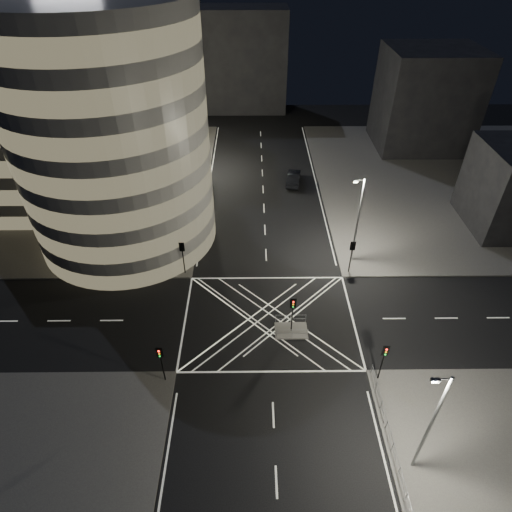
{
  "coord_description": "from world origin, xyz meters",
  "views": [
    {
      "loc": [
        -1.51,
        -28.25,
        30.0
      ],
      "look_at": [
        -1.18,
        5.99,
        3.0
      ],
      "focal_mm": 30.0,
      "sensor_mm": 36.0,
      "label": 1
    }
  ],
  "objects_px": {
    "central_island": "(291,331)",
    "traffic_signal_fl": "(182,252)",
    "street_lamp_right_near": "(431,423)",
    "street_lamp_right_far": "(358,218)",
    "street_lamp_left_far": "(197,138)",
    "traffic_signal_fr": "(352,251)",
    "traffic_signal_island": "(293,309)",
    "sedan": "(293,178)",
    "traffic_signal_nr": "(384,356)",
    "traffic_signal_nl": "(161,358)",
    "street_lamp_left_near": "(180,204)"
  },
  "relations": [
    {
      "from": "central_island",
      "to": "street_lamp_right_far",
      "type": "relative_size",
      "value": 0.3
    },
    {
      "from": "traffic_signal_fl",
      "to": "street_lamp_left_near",
      "type": "bearing_deg",
      "value": 96.97
    },
    {
      "from": "traffic_signal_island",
      "to": "street_lamp_left_far",
      "type": "height_order",
      "value": "street_lamp_left_far"
    },
    {
      "from": "central_island",
      "to": "traffic_signal_fr",
      "type": "xyz_separation_m",
      "value": [
        6.8,
        8.3,
        2.84
      ]
    },
    {
      "from": "traffic_signal_nl",
      "to": "street_lamp_right_far",
      "type": "distance_m",
      "value": 24.27
    },
    {
      "from": "street_lamp_right_far",
      "to": "traffic_signal_fr",
      "type": "bearing_deg",
      "value": -106.11
    },
    {
      "from": "street_lamp_right_far",
      "to": "traffic_signal_nr",
      "type": "bearing_deg",
      "value": -92.3
    },
    {
      "from": "central_island",
      "to": "traffic_signal_fl",
      "type": "bearing_deg",
      "value": 142.46
    },
    {
      "from": "street_lamp_left_far",
      "to": "traffic_signal_island",
      "type": "bearing_deg",
      "value": -70.05
    },
    {
      "from": "street_lamp_right_far",
      "to": "sedan",
      "type": "height_order",
      "value": "street_lamp_right_far"
    },
    {
      "from": "traffic_signal_fl",
      "to": "street_lamp_right_far",
      "type": "distance_m",
      "value": 18.55
    },
    {
      "from": "traffic_signal_fl",
      "to": "street_lamp_left_near",
      "type": "height_order",
      "value": "street_lamp_left_near"
    },
    {
      "from": "street_lamp_left_far",
      "to": "traffic_signal_fl",
      "type": "bearing_deg",
      "value": -88.43
    },
    {
      "from": "traffic_signal_fr",
      "to": "street_lamp_left_near",
      "type": "xyz_separation_m",
      "value": [
        -18.24,
        5.2,
        2.63
      ]
    },
    {
      "from": "traffic_signal_fr",
      "to": "street_lamp_left_far",
      "type": "height_order",
      "value": "street_lamp_left_far"
    },
    {
      "from": "central_island",
      "to": "traffic_signal_fl",
      "type": "distance_m",
      "value": 13.91
    },
    {
      "from": "traffic_signal_fr",
      "to": "street_lamp_left_near",
      "type": "relative_size",
      "value": 0.4
    },
    {
      "from": "traffic_signal_nl",
      "to": "street_lamp_right_near",
      "type": "height_order",
      "value": "street_lamp_right_near"
    },
    {
      "from": "street_lamp_left_near",
      "to": "sedan",
      "type": "height_order",
      "value": "street_lamp_left_near"
    },
    {
      "from": "traffic_signal_fl",
      "to": "traffic_signal_nr",
      "type": "xyz_separation_m",
      "value": [
        17.6,
        -13.6,
        0.0
      ]
    },
    {
      "from": "street_lamp_left_far",
      "to": "street_lamp_right_near",
      "type": "relative_size",
      "value": 1.0
    },
    {
      "from": "street_lamp_right_near",
      "to": "traffic_signal_nl",
      "type": "bearing_deg",
      "value": 158.45
    },
    {
      "from": "street_lamp_right_near",
      "to": "street_lamp_right_far",
      "type": "bearing_deg",
      "value": 90.0
    },
    {
      "from": "sedan",
      "to": "street_lamp_left_near",
      "type": "bearing_deg",
      "value": 55.72
    },
    {
      "from": "central_island",
      "to": "street_lamp_right_far",
      "type": "distance_m",
      "value": 13.98
    },
    {
      "from": "street_lamp_right_far",
      "to": "street_lamp_right_near",
      "type": "relative_size",
      "value": 1.0
    },
    {
      "from": "street_lamp_right_near",
      "to": "street_lamp_left_far",
      "type": "bearing_deg",
      "value": 113.21
    },
    {
      "from": "traffic_signal_nl",
      "to": "traffic_signal_fr",
      "type": "height_order",
      "value": "same"
    },
    {
      "from": "street_lamp_left_far",
      "to": "street_lamp_right_far",
      "type": "bearing_deg",
      "value": -48.06
    },
    {
      "from": "traffic_signal_nr",
      "to": "central_island",
      "type": "bearing_deg",
      "value": 142.07
    },
    {
      "from": "traffic_signal_nr",
      "to": "street_lamp_right_far",
      "type": "bearing_deg",
      "value": 87.7
    },
    {
      "from": "central_island",
      "to": "sedan",
      "type": "bearing_deg",
      "value": 85.15
    },
    {
      "from": "central_island",
      "to": "street_lamp_right_near",
      "type": "height_order",
      "value": "street_lamp_right_near"
    },
    {
      "from": "traffic_signal_fl",
      "to": "traffic_signal_nr",
      "type": "bearing_deg",
      "value": -37.69
    },
    {
      "from": "traffic_signal_fr",
      "to": "street_lamp_right_far",
      "type": "distance_m",
      "value": 3.48
    },
    {
      "from": "central_island",
      "to": "street_lamp_left_far",
      "type": "xyz_separation_m",
      "value": [
        -11.44,
        31.5,
        5.47
      ]
    },
    {
      "from": "traffic_signal_nr",
      "to": "traffic_signal_nl",
      "type": "bearing_deg",
      "value": 180.0
    },
    {
      "from": "traffic_signal_island",
      "to": "street_lamp_right_far",
      "type": "xyz_separation_m",
      "value": [
        7.44,
        10.5,
        2.63
      ]
    },
    {
      "from": "central_island",
      "to": "traffic_signal_island",
      "type": "bearing_deg",
      "value": 0.0
    },
    {
      "from": "traffic_signal_fr",
      "to": "street_lamp_right_near",
      "type": "relative_size",
      "value": 0.4
    },
    {
      "from": "street_lamp_left_near",
      "to": "street_lamp_right_near",
      "type": "xyz_separation_m",
      "value": [
        18.87,
        -26.0,
        0.0
      ]
    },
    {
      "from": "traffic_signal_fl",
      "to": "traffic_signal_nr",
      "type": "relative_size",
      "value": 1.0
    },
    {
      "from": "sedan",
      "to": "street_lamp_left_far",
      "type": "bearing_deg",
      "value": -4.21
    },
    {
      "from": "traffic_signal_island",
      "to": "traffic_signal_nr",
      "type": "bearing_deg",
      "value": -37.93
    },
    {
      "from": "traffic_signal_nr",
      "to": "street_lamp_right_far",
      "type": "relative_size",
      "value": 0.4
    },
    {
      "from": "central_island",
      "to": "traffic_signal_fr",
      "type": "bearing_deg",
      "value": 50.67
    },
    {
      "from": "traffic_signal_fl",
      "to": "street_lamp_right_far",
      "type": "height_order",
      "value": "street_lamp_right_far"
    },
    {
      "from": "traffic_signal_fl",
      "to": "street_lamp_left_near",
      "type": "relative_size",
      "value": 0.4
    },
    {
      "from": "central_island",
      "to": "traffic_signal_nl",
      "type": "height_order",
      "value": "traffic_signal_nl"
    },
    {
      "from": "traffic_signal_fr",
      "to": "traffic_signal_island",
      "type": "relative_size",
      "value": 1.0
    }
  ]
}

